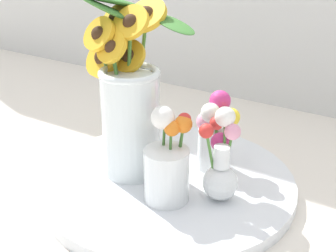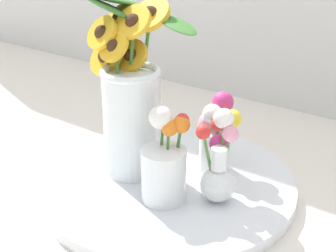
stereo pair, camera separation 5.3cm
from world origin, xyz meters
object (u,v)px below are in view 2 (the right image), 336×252
object	(u,v)px
serving_tray	(168,183)
vase_small_center	(165,165)
mason_jar_sunflowers	(130,99)
vase_small_back	(216,134)
vase_bulb_right	(219,166)

from	to	relation	value
serving_tray	vase_small_center	bearing A→B (deg)	-58.64
serving_tray	mason_jar_sunflowers	xyz separation A→B (m)	(-0.08, -0.01, 0.16)
serving_tray	vase_small_back	size ratio (longest dim) A/B	3.21
serving_tray	vase_bulb_right	distance (m)	0.14
mason_jar_sunflowers	vase_bulb_right	world-z (taller)	mason_jar_sunflowers
vase_bulb_right	vase_small_back	size ratio (longest dim) A/B	1.09
mason_jar_sunflowers	vase_small_back	distance (m)	0.18
mason_jar_sunflowers	vase_small_back	bearing A→B (deg)	34.57
vase_small_center	vase_small_back	size ratio (longest dim) A/B	1.12
serving_tray	mason_jar_sunflowers	size ratio (longest dim) A/B	1.41
mason_jar_sunflowers	vase_bulb_right	distance (m)	0.21
vase_small_center	vase_small_back	world-z (taller)	vase_small_center
vase_bulb_right	vase_small_back	xyz separation A→B (m)	(-0.06, 0.09, 0.01)
vase_small_center	vase_bulb_right	size ratio (longest dim) A/B	1.02
vase_small_center	vase_small_back	distance (m)	0.15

